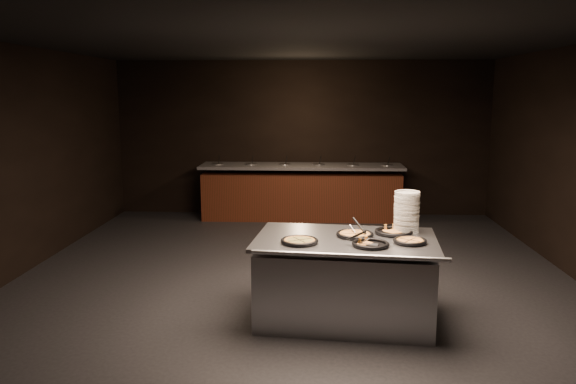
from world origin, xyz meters
The scene contains 11 objects.
room centered at (0.00, 0.00, 1.45)m, with size 7.02×8.02×2.92m.
salad_bar centered at (0.00, 3.56, 0.44)m, with size 3.70×0.83×1.18m.
serving_counter centered at (0.56, -1.12, 0.41)m, with size 1.91×1.33×0.86m.
plate_stack centered at (1.21, -0.83, 1.07)m, with size 0.26×0.26×0.42m, color silver.
pan_veggie_whole centered at (0.10, -1.34, 0.88)m, with size 0.37×0.37×0.04m.
pan_cheese_whole centered at (0.66, -1.05, 0.88)m, with size 0.38×0.38×0.04m.
pan_cheese_slices_a centered at (1.07, -0.93, 0.88)m, with size 0.39×0.39×0.04m.
pan_cheese_slices_b centered at (0.78, -1.42, 0.88)m, with size 0.36×0.36×0.04m.
pan_veggie_slices centered at (1.18, -1.29, 0.88)m, with size 0.33×0.33×0.04m.
server_left centered at (0.67, -1.01, 0.94)m, with size 0.27×0.29×0.17m.
server_right centered at (0.69, -1.41, 0.94)m, with size 0.31×0.13×0.15m.
Camera 1 is at (0.25, -6.62, 2.30)m, focal length 35.00 mm.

